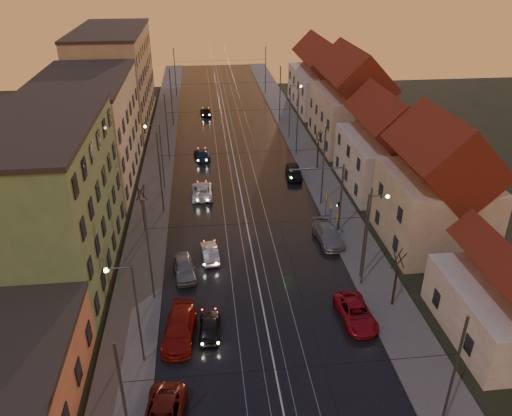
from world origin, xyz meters
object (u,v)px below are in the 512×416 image
object	(u,v)px
street_lamp_3	(292,106)
driving_car_2	(202,191)
street_lamp_2	(159,150)
driving_car_3	(202,154)
parked_left_3	(184,268)
street_lamp_1	(369,228)
parked_right_0	(356,313)
driving_car_1	(210,253)
driving_car_0	(210,326)
parked_right_2	(294,172)
parked_left_2	(179,329)
street_lamp_0	(132,305)
traffic_light_mast	(331,190)
driving_car_4	(206,112)
parked_right_1	(328,235)

from	to	relation	value
street_lamp_3	driving_car_2	xyz separation A→B (m)	(-13.53, -18.46, -4.20)
street_lamp_2	driving_car_3	bearing A→B (deg)	61.70
parked_left_3	street_lamp_1	bearing A→B (deg)	-15.25
parked_right_0	driving_car_1	bearing A→B (deg)	134.59
street_lamp_1	parked_left_3	bearing A→B (deg)	172.45
driving_car_0	parked_left_3	distance (m)	7.89
street_lamp_2	parked_right_0	world-z (taller)	street_lamp_2
driving_car_2	parked_right_2	xyz separation A→B (m)	(11.31, 3.91, 0.09)
street_lamp_3	parked_left_2	bearing A→B (deg)	-110.38
parked_left_2	street_lamp_0	bearing A→B (deg)	-133.81
street_lamp_1	driving_car_3	world-z (taller)	street_lamp_1
parked_left_3	parked_left_2	bearing A→B (deg)	-99.17
street_lamp_1	street_lamp_2	xyz separation A→B (m)	(-18.21, 20.00, 0.00)
parked_right_2	parked_left_3	bearing A→B (deg)	-119.40
parked_left_3	traffic_light_mast	bearing A→B (deg)	15.06
street_lamp_3	parked_right_0	xyz separation A→B (m)	(-2.31, -41.37, -4.19)
traffic_light_mast	driving_car_4	distance (m)	42.50
driving_car_4	parked_left_2	distance (m)	54.69
driving_car_2	parked_right_0	world-z (taller)	parked_right_0
driving_car_4	parked_right_0	size ratio (longest dim) A/B	0.80
driving_car_3	driving_car_0	bearing A→B (deg)	82.38
parked_right_0	parked_left_2	bearing A→B (deg)	178.77
parked_right_1	parked_left_2	bearing A→B (deg)	-143.27
driving_car_3	parked_right_0	xyz separation A→B (m)	(11.06, -34.36, 0.04)
street_lamp_0	parked_left_3	bearing A→B (deg)	73.99
parked_left_3	driving_car_3	bearing A→B (deg)	78.15
driving_car_2	parked_right_0	size ratio (longest dim) A/B	0.99
parked_left_2	parked_left_3	size ratio (longest dim) A/B	1.24
street_lamp_1	traffic_light_mast	bearing A→B (deg)	97.91
street_lamp_3	parked_left_3	bearing A→B (deg)	-114.29
driving_car_2	traffic_light_mast	bearing A→B (deg)	142.35
parked_left_2	traffic_light_mast	bearing A→B (deg)	50.61
driving_car_2	parked_right_1	world-z (taller)	parked_right_1
driving_car_1	driving_car_0	bearing A→B (deg)	82.74
parked_left_3	parked_right_0	xyz separation A→B (m)	(13.02, -7.41, -0.04)
street_lamp_3	parked_right_1	distance (m)	30.16
parked_left_3	parked_right_1	xyz separation A→B (m)	(13.73, 4.14, 0.02)
traffic_light_mast	street_lamp_0	bearing A→B (deg)	-136.90
driving_car_0	parked_right_1	world-z (taller)	parked_right_1
street_lamp_3	parked_right_2	bearing A→B (deg)	-98.67
traffic_light_mast	driving_car_3	xyz separation A→B (m)	(-12.26, 20.99, -3.95)
driving_car_3	traffic_light_mast	bearing A→B (deg)	112.64
street_lamp_3	driving_car_3	bearing A→B (deg)	-152.32
street_lamp_0	driving_car_2	xyz separation A→B (m)	(4.68, 25.54, -4.20)
street_lamp_0	parked_right_1	world-z (taller)	street_lamp_0
street_lamp_3	parked_right_1	xyz separation A→B (m)	(-1.60, -29.83, -4.13)
driving_car_4	parked_right_1	world-z (taller)	parked_right_1
street_lamp_1	traffic_light_mast	distance (m)	8.08
driving_car_4	parked_left_3	bearing A→B (deg)	79.60
driving_car_1	driving_car_3	size ratio (longest dim) A/B	0.88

